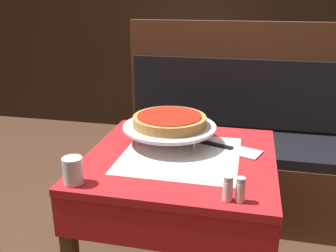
# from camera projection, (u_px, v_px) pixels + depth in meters

# --- Properties ---
(dining_table_front) EXTENTS (0.76, 0.76, 0.72)m
(dining_table_front) POSITION_uv_depth(u_px,v_px,m) (180.00, 179.00, 1.58)
(dining_table_front) COLOR red
(dining_table_front) RESTS_ON ground_plane
(dining_table_rear) EXTENTS (0.74, 0.74, 0.71)m
(dining_table_rear) POSITION_uv_depth(u_px,v_px,m) (197.00, 82.00, 3.28)
(dining_table_rear) COLOR red
(dining_table_rear) RESTS_ON ground_plane
(booth_bench) EXTENTS (1.38, 0.53, 1.19)m
(booth_bench) POSITION_uv_depth(u_px,v_px,m) (228.00, 159.00, 2.41)
(booth_bench) COLOR brown
(booth_bench) RESTS_ON ground_plane
(back_wall_panel) EXTENTS (6.00, 0.04, 2.40)m
(back_wall_panel) POSITION_uv_depth(u_px,v_px,m) (227.00, 11.00, 3.47)
(back_wall_panel) COLOR black
(back_wall_panel) RESTS_ON ground_plane
(pizza_pan_stand) EXTENTS (0.41, 0.41, 0.08)m
(pizza_pan_stand) POSITION_uv_depth(u_px,v_px,m) (169.00, 127.00, 1.64)
(pizza_pan_stand) COLOR #ADADB2
(pizza_pan_stand) RESTS_ON dining_table_front
(deep_dish_pizza) EXTENTS (0.32, 0.32, 0.05)m
(deep_dish_pizza) POSITION_uv_depth(u_px,v_px,m) (169.00, 120.00, 1.63)
(deep_dish_pizza) COLOR #C68E47
(deep_dish_pizza) RESTS_ON pizza_pan_stand
(pizza_server) EXTENTS (0.30, 0.16, 0.01)m
(pizza_server) POSITION_uv_depth(u_px,v_px,m) (230.00, 149.00, 1.59)
(pizza_server) COLOR #BCBCC1
(pizza_server) RESTS_ON dining_table_front
(water_glass_near) EXTENTS (0.07, 0.07, 0.09)m
(water_glass_near) POSITION_uv_depth(u_px,v_px,m) (73.00, 170.00, 1.29)
(water_glass_near) COLOR silver
(water_glass_near) RESTS_ON dining_table_front
(salt_shaker) EXTENTS (0.03, 0.03, 0.08)m
(salt_shaker) POSITION_uv_depth(u_px,v_px,m) (228.00, 188.00, 1.19)
(salt_shaker) COLOR silver
(salt_shaker) RESTS_ON dining_table_front
(pepper_shaker) EXTENTS (0.03, 0.03, 0.08)m
(pepper_shaker) POSITION_uv_depth(u_px,v_px,m) (240.00, 190.00, 1.18)
(pepper_shaker) COLOR silver
(pepper_shaker) RESTS_ON dining_table_front
(napkin_holder) EXTENTS (0.10, 0.05, 0.09)m
(napkin_holder) POSITION_uv_depth(u_px,v_px,m) (172.00, 118.00, 1.86)
(napkin_holder) COLOR #B2B2B7
(napkin_holder) RESTS_ON dining_table_front
(condiment_caddy) EXTENTS (0.14, 0.14, 0.15)m
(condiment_caddy) POSITION_uv_depth(u_px,v_px,m) (203.00, 67.00, 3.24)
(condiment_caddy) COLOR black
(condiment_caddy) RESTS_ON dining_table_rear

